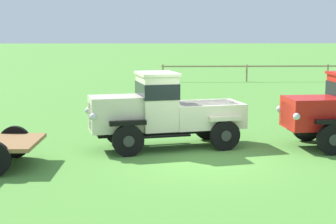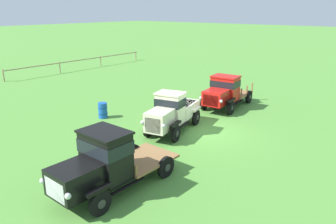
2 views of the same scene
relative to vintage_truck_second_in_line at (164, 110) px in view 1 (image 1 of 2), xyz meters
name	(u,v)px [view 1 (image 1 of 2)]	position (x,y,z in m)	size (l,w,h in m)	color
ground_plane	(200,158)	(0.92, -1.30, -1.11)	(240.00, 240.00, 0.00)	#518E38
paddock_fence	(288,68)	(8.71, 19.50, -0.23)	(17.06, 0.51, 1.14)	#997F60
vintage_truck_second_in_line	(164,110)	(0.00, 0.00, 0.00)	(4.72, 2.55, 2.22)	black
oil_drum_beside_row	(140,108)	(-0.82, 4.69, -0.63)	(0.57, 0.57, 0.94)	#1951B2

